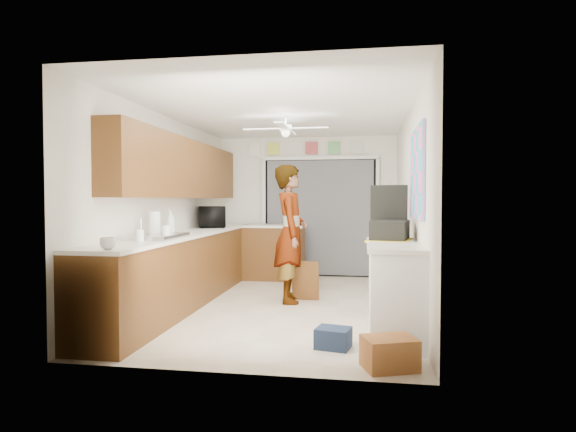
{
  "coord_description": "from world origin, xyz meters",
  "views": [
    {
      "loc": [
        1.04,
        -6.15,
        1.38
      ],
      "look_at": [
        0.0,
        0.4,
        1.15
      ],
      "focal_mm": 30.0,
      "sensor_mm": 36.0,
      "label": 1
    }
  ],
  "objects_px": {
    "microwave": "(212,217)",
    "soap_bottle": "(170,222)",
    "navy_crate": "(333,338)",
    "cup": "(108,243)",
    "cardboard_box": "(389,353)",
    "paper_towel_roll": "(154,224)",
    "dog": "(310,274)",
    "man": "(291,233)",
    "suitcase": "(390,230)"
  },
  "relations": [
    {
      "from": "paper_towel_roll",
      "to": "dog",
      "type": "height_order",
      "value": "paper_towel_roll"
    },
    {
      "from": "paper_towel_roll",
      "to": "suitcase",
      "type": "xyz_separation_m",
      "value": [
        2.73,
        0.01,
        -0.04
      ]
    },
    {
      "from": "cup",
      "to": "suitcase",
      "type": "height_order",
      "value": "suitcase"
    },
    {
      "from": "suitcase",
      "to": "dog",
      "type": "xyz_separation_m",
      "value": [
        -1.11,
        2.12,
        -0.84
      ]
    },
    {
      "from": "man",
      "to": "cup",
      "type": "bearing_deg",
      "value": 146.13
    },
    {
      "from": "cup",
      "to": "navy_crate",
      "type": "bearing_deg",
      "value": 15.27
    },
    {
      "from": "paper_towel_roll",
      "to": "suitcase",
      "type": "bearing_deg",
      "value": 0.22
    },
    {
      "from": "cardboard_box",
      "to": "dog",
      "type": "xyz_separation_m",
      "value": [
        -1.04,
        3.52,
        0.08
      ]
    },
    {
      "from": "microwave",
      "to": "navy_crate",
      "type": "height_order",
      "value": "microwave"
    },
    {
      "from": "paper_towel_roll",
      "to": "navy_crate",
      "type": "relative_size",
      "value": 0.97
    },
    {
      "from": "cardboard_box",
      "to": "navy_crate",
      "type": "relative_size",
      "value": 1.35
    },
    {
      "from": "microwave",
      "to": "dog",
      "type": "height_order",
      "value": "microwave"
    },
    {
      "from": "cup",
      "to": "dog",
      "type": "xyz_separation_m",
      "value": [
        1.39,
        3.57,
        -0.79
      ]
    },
    {
      "from": "navy_crate",
      "to": "man",
      "type": "relative_size",
      "value": 0.17
    },
    {
      "from": "navy_crate",
      "to": "man",
      "type": "distance_m",
      "value": 2.23
    },
    {
      "from": "cup",
      "to": "cardboard_box",
      "type": "xyz_separation_m",
      "value": [
        2.43,
        0.05,
        -0.87
      ]
    },
    {
      "from": "microwave",
      "to": "cardboard_box",
      "type": "xyz_separation_m",
      "value": [
        2.57,
        -3.31,
        -0.98
      ]
    },
    {
      "from": "dog",
      "to": "soap_bottle",
      "type": "bearing_deg",
      "value": -140.48
    },
    {
      "from": "microwave",
      "to": "soap_bottle",
      "type": "relative_size",
      "value": 1.89
    },
    {
      "from": "cup",
      "to": "suitcase",
      "type": "distance_m",
      "value": 2.89
    },
    {
      "from": "microwave",
      "to": "cup",
      "type": "xyz_separation_m",
      "value": [
        0.14,
        -3.36,
        -0.11
      ]
    },
    {
      "from": "soap_bottle",
      "to": "paper_towel_roll",
      "type": "height_order",
      "value": "soap_bottle"
    },
    {
      "from": "man",
      "to": "dog",
      "type": "height_order",
      "value": "man"
    },
    {
      "from": "cup",
      "to": "dog",
      "type": "relative_size",
      "value": 0.26
    },
    {
      "from": "paper_towel_roll",
      "to": "cardboard_box",
      "type": "height_order",
      "value": "paper_towel_roll"
    },
    {
      "from": "paper_towel_roll",
      "to": "soap_bottle",
      "type": "bearing_deg",
      "value": 86.7
    },
    {
      "from": "navy_crate",
      "to": "microwave",
      "type": "bearing_deg",
      "value": 126.3
    },
    {
      "from": "suitcase",
      "to": "man",
      "type": "bearing_deg",
      "value": 152.54
    },
    {
      "from": "paper_towel_roll",
      "to": "suitcase",
      "type": "height_order",
      "value": "paper_towel_roll"
    },
    {
      "from": "suitcase",
      "to": "dog",
      "type": "bearing_deg",
      "value": 129.33
    },
    {
      "from": "microwave",
      "to": "paper_towel_roll",
      "type": "height_order",
      "value": "microwave"
    },
    {
      "from": "soap_bottle",
      "to": "paper_towel_roll",
      "type": "relative_size",
      "value": 1.06
    },
    {
      "from": "microwave",
      "to": "soap_bottle",
      "type": "distance_m",
      "value": 1.51
    },
    {
      "from": "paper_towel_roll",
      "to": "suitcase",
      "type": "distance_m",
      "value": 2.73
    },
    {
      "from": "suitcase",
      "to": "dog",
      "type": "distance_m",
      "value": 2.54
    },
    {
      "from": "cardboard_box",
      "to": "navy_crate",
      "type": "xyz_separation_m",
      "value": [
        -0.49,
        0.48,
        -0.04
      ]
    },
    {
      "from": "cup",
      "to": "microwave",
      "type": "bearing_deg",
      "value": 92.41
    },
    {
      "from": "microwave",
      "to": "navy_crate",
      "type": "bearing_deg",
      "value": -162.91
    },
    {
      "from": "soap_bottle",
      "to": "navy_crate",
      "type": "relative_size",
      "value": 1.03
    },
    {
      "from": "man",
      "to": "dog",
      "type": "bearing_deg",
      "value": -14.66
    },
    {
      "from": "microwave",
      "to": "soap_bottle",
      "type": "bearing_deg",
      "value": 158.45
    },
    {
      "from": "cup",
      "to": "navy_crate",
      "type": "xyz_separation_m",
      "value": [
        1.94,
        0.53,
        -0.9
      ]
    },
    {
      "from": "cardboard_box",
      "to": "microwave",
      "type": "bearing_deg",
      "value": 127.78
    },
    {
      "from": "cup",
      "to": "cardboard_box",
      "type": "distance_m",
      "value": 2.58
    },
    {
      "from": "microwave",
      "to": "cardboard_box",
      "type": "relative_size",
      "value": 1.44
    },
    {
      "from": "cup",
      "to": "man",
      "type": "bearing_deg",
      "value": 63.35
    },
    {
      "from": "soap_bottle",
      "to": "paper_towel_roll",
      "type": "bearing_deg",
      "value": -93.3
    },
    {
      "from": "microwave",
      "to": "suitcase",
      "type": "relative_size",
      "value": 1.21
    },
    {
      "from": "cup",
      "to": "paper_towel_roll",
      "type": "height_order",
      "value": "paper_towel_roll"
    },
    {
      "from": "cup",
      "to": "suitcase",
      "type": "xyz_separation_m",
      "value": [
        2.5,
        1.45,
        0.05
      ]
    }
  ]
}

